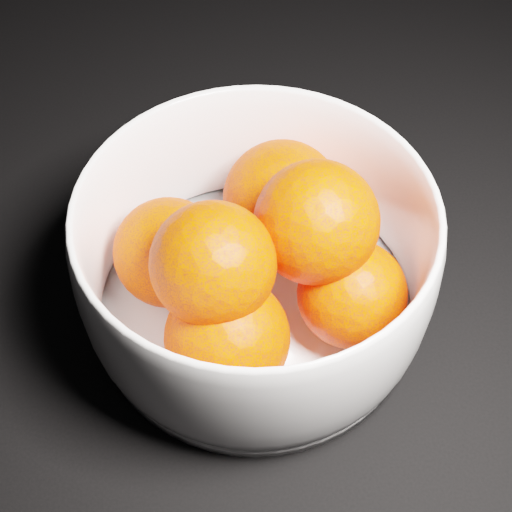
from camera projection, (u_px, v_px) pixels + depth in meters
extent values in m
cylinder|color=white|center=(256.00, 305.00, 0.53)|extent=(0.23, 0.23, 0.01)
sphere|color=#FF3400|center=(282.00, 199.00, 0.53)|extent=(0.09, 0.09, 0.09)
sphere|color=#FF3400|center=(169.00, 252.00, 0.50)|extent=(0.08, 0.08, 0.08)
sphere|color=#FF3400|center=(227.00, 338.00, 0.46)|extent=(0.08, 0.08, 0.08)
sphere|color=#FF3400|center=(352.00, 294.00, 0.48)|extent=(0.07, 0.07, 0.07)
sphere|color=#FF3400|center=(213.00, 264.00, 0.44)|extent=(0.08, 0.08, 0.08)
sphere|color=#FF3400|center=(316.00, 222.00, 0.46)|extent=(0.08, 0.08, 0.08)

